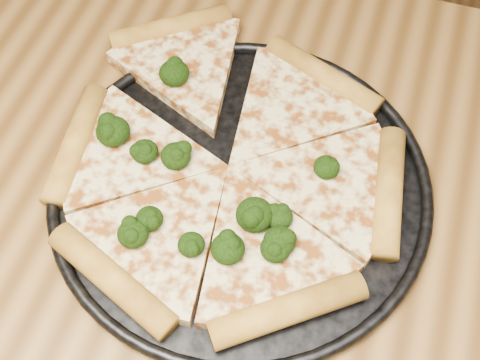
% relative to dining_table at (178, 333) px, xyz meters
% --- Properties ---
extents(dining_table, '(1.20, 0.90, 0.75)m').
position_rel_dining_table_xyz_m(dining_table, '(0.00, 0.00, 0.00)').
color(dining_table, brown).
rests_on(dining_table, ground).
extents(pizza_pan, '(0.37, 0.37, 0.02)m').
position_rel_dining_table_xyz_m(pizza_pan, '(0.02, 0.13, 0.10)').
color(pizza_pan, black).
rests_on(pizza_pan, dining_table).
extents(pizza, '(0.36, 0.39, 0.03)m').
position_rel_dining_table_xyz_m(pizza, '(0.00, 0.14, 0.11)').
color(pizza, beige).
rests_on(pizza, pizza_pan).
extents(broccoli_florets, '(0.24, 0.22, 0.03)m').
position_rel_dining_table_xyz_m(broccoli_florets, '(-0.00, 0.10, 0.12)').
color(broccoli_florets, black).
rests_on(broccoli_florets, pizza).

